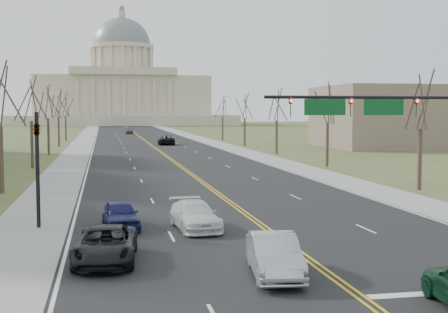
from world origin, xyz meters
name	(u,v)px	position (x,y,z in m)	size (l,w,h in m)	color
ground	(349,289)	(0.00, 0.00, 0.00)	(600.00, 600.00, 0.00)	#485329
road	(144,139)	(0.00, 110.00, 0.01)	(20.00, 380.00, 0.01)	black
cross_road	(296,250)	(0.00, 6.00, 0.01)	(120.00, 14.00, 0.01)	black
sidewalk_left	(84,140)	(-12.00, 110.00, 0.01)	(4.00, 380.00, 0.03)	gray
sidewalk_right	(201,139)	(12.00, 110.00, 0.01)	(4.00, 380.00, 0.03)	gray
center_line	(144,139)	(0.00, 110.00, 0.01)	(0.42, 380.00, 0.01)	gold
edge_line_left	(95,140)	(-9.80, 110.00, 0.01)	(0.15, 380.00, 0.01)	silver
edge_line_right	(191,139)	(9.80, 110.00, 0.01)	(0.15, 380.00, 0.01)	silver
capitol	(122,91)	(0.00, 249.91, 14.20)	(90.00, 60.00, 50.00)	beige
signal_mast	(382,116)	(7.45, 13.50, 5.76)	(12.12, 0.44, 7.20)	black
signal_left	(37,156)	(-11.50, 13.50, 3.71)	(0.32, 0.36, 6.00)	black
tree_r_0	(421,104)	(15.50, 24.00, 6.55)	(3.74, 3.74, 8.50)	#362720
tree_l_0	(0,98)	(-15.50, 28.00, 6.94)	(3.96, 3.96, 9.00)	#362720
tree_r_1	(328,106)	(15.50, 44.00, 6.55)	(3.74, 3.74, 8.50)	#362720
tree_l_1	(31,102)	(-15.50, 48.00, 6.94)	(3.96, 3.96, 9.00)	#362720
tree_r_2	(277,107)	(15.50, 64.00, 6.55)	(3.74, 3.74, 8.50)	#362720
tree_l_2	(48,104)	(-15.50, 68.00, 6.94)	(3.96, 3.96, 9.00)	#362720
tree_r_3	(245,107)	(15.50, 84.00, 6.55)	(3.74, 3.74, 8.50)	#362720
tree_l_3	(58,105)	(-15.50, 88.00, 6.94)	(3.96, 3.96, 9.00)	#362720
tree_r_4	(223,108)	(15.50, 104.00, 6.55)	(3.74, 3.74, 8.50)	#362720
tree_l_4	(65,106)	(-15.50, 108.00, 6.94)	(3.96, 3.96, 9.00)	#362720
bldg_right_mass	(400,117)	(40.00, 76.00, 5.00)	(25.00, 20.00, 10.00)	#7E655A
car_sb_inner_lead	(274,255)	(-2.07, 2.06, 0.78)	(1.63, 4.69, 1.54)	#A3A5AB
car_sb_outer_lead	(106,245)	(-8.12, 5.34, 0.72)	(2.36, 5.12, 1.42)	black
car_sb_inner_second	(195,215)	(-3.63, 11.56, 0.72)	(1.99, 4.89, 1.42)	silver
car_sb_outer_second	(121,215)	(-7.34, 12.50, 0.73)	(1.70, 4.23, 1.44)	#151A4C
car_far_nb	(166,140)	(2.64, 89.51, 0.83)	(2.72, 5.89, 1.64)	black
car_far_sb	(129,131)	(-1.63, 141.19, 0.84)	(1.95, 4.84, 1.65)	#4D4F54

